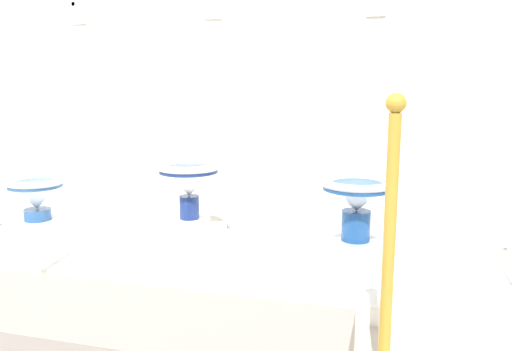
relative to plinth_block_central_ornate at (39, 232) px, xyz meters
The scene contains 11 objects.
display_platform 1.39m from the plinth_block_central_ornate, ahead, with size 3.68×0.96×0.09m, color white.
plinth_block_central_ornate is the anchor object (origin of this frame).
antique_toilet_central_ornate 0.22m from the plinth_block_central_ornate, ahead, with size 0.33×0.33×0.30m.
plinth_block_slender_white 0.95m from the plinth_block_central_ornate, ahead, with size 0.33×0.32×0.12m, color white.
antique_toilet_slender_white 1.01m from the plinth_block_central_ornate, ahead, with size 0.35×0.35×0.37m.
plinth_block_tall_cobalt 1.87m from the plinth_block_central_ornate, ahead, with size 0.39×0.28×0.07m, color white.
antique_toilet_tall_cobalt 1.90m from the plinth_block_central_ornate, ahead, with size 0.37×0.37×0.38m.
info_placard_first 1.45m from the plinth_block_central_ornate, 89.18° to the left, with size 0.11×0.01×0.16m.
info_placard_second 1.73m from the plinth_block_central_ornate, 28.84° to the left, with size 0.11×0.01×0.16m.
info_placard_third 2.39m from the plinth_block_central_ornate, 15.27° to the left, with size 0.11×0.01×0.16m.
stanchion_post_near_right 2.23m from the plinth_block_central_ornate, 23.21° to the right, with size 0.22×0.22×0.97m.
Camera 1 is at (2.80, -0.45, 0.99)m, focal length 35.31 mm.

